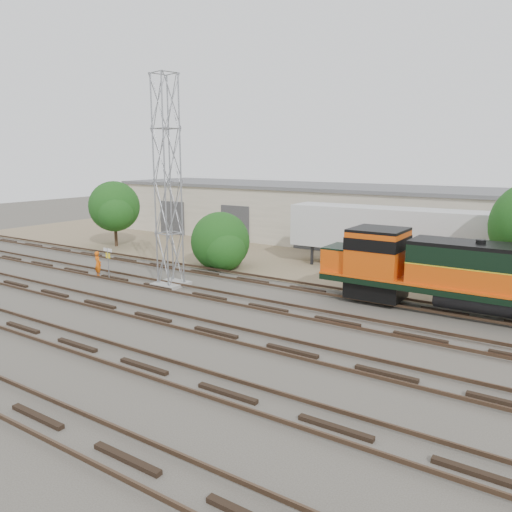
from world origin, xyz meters
The scene contains 11 objects.
ground centered at (0.00, 0.00, 0.00)m, with size 140.00×140.00×0.00m, color #47423A.
dirt_strip centered at (0.00, 15.00, 0.01)m, with size 80.00×16.00×0.02m, color #726047.
tracks centered at (0.00, -3.00, 0.08)m, with size 80.00×20.40×0.28m.
warehouse centered at (0.04, 22.98, 2.65)m, with size 58.40×10.40×5.30m.
locomotive centered at (9.16, 6.00, 2.24)m, with size 16.07×2.82×3.86m.
signal_tower centered at (-7.72, 2.34, 6.21)m, with size 1.88×1.88×12.73m.
sign_post centered at (-12.36, 1.37, 1.46)m, with size 0.85×0.11×2.09m.
worker centered at (-13.43, 1.38, 0.87)m, with size 0.63×0.42×1.74m, color #DF590C.
semi_trailer centered at (2.75, 14.02, 2.80)m, with size 14.58×3.50×4.45m.
tree_west centered at (-21.14, 9.71, 3.49)m, with size 4.68×4.46×5.84m.
tree_mid centered at (-8.20, 8.21, 1.78)m, with size 4.51×4.29×4.29m.
Camera 1 is at (13.48, -20.10, 8.02)m, focal length 35.00 mm.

